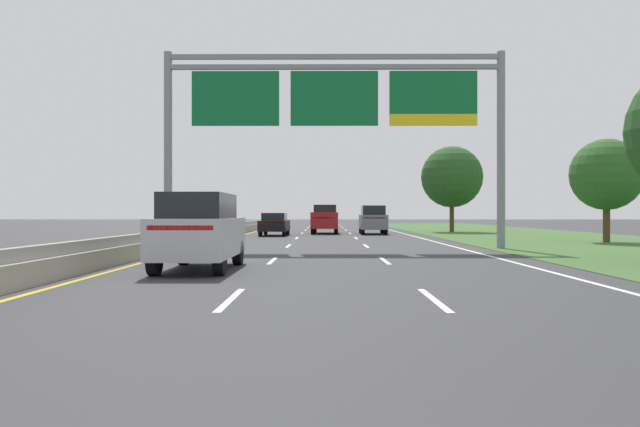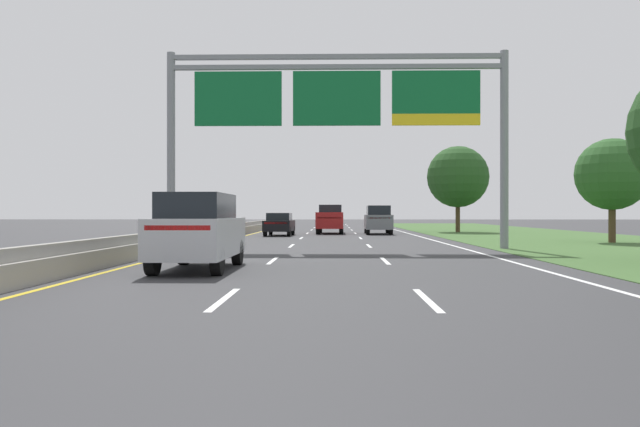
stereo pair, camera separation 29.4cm
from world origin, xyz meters
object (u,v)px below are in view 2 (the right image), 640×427
at_px(car_silver_left_lane_suv, 199,230).
at_px(overhead_sign_gantry, 337,108).
at_px(car_black_left_lane_sedan, 279,224).
at_px(pickup_truck_red, 330,219).
at_px(car_grey_right_lane_suv, 378,219).
at_px(roadside_tree_far, 458,177).
at_px(roadside_tree_mid, 612,174).

bearing_deg(car_silver_left_lane_suv, overhead_sign_gantry, -21.14).
relative_size(overhead_sign_gantry, car_black_left_lane_sedan, 3.39).
bearing_deg(overhead_sign_gantry, pickup_truck_red, 91.10).
xyz_separation_m(car_grey_right_lane_suv, car_black_left_lane_sedan, (-7.06, -3.15, -0.28)).
distance_m(overhead_sign_gantry, car_grey_right_lane_suv, 19.48).
distance_m(car_black_left_lane_sedan, roadside_tree_far, 16.27).
bearing_deg(car_black_left_lane_sedan, roadside_tree_far, -59.74).
relative_size(roadside_tree_mid, roadside_tree_far, 0.78).
distance_m(car_silver_left_lane_suv, car_black_left_lane_sedan, 25.39).
bearing_deg(overhead_sign_gantry, car_black_left_lane_sedan, 104.16).
bearing_deg(roadside_tree_mid, pickup_truck_red, 136.12).
bearing_deg(pickup_truck_red, car_black_left_lane_sedan, 143.12).
height_order(car_silver_left_lane_suv, roadside_tree_far, roadside_tree_far).
bearing_deg(roadside_tree_mid, car_black_left_lane_sedan, 151.83).
height_order(overhead_sign_gantry, pickup_truck_red, overhead_sign_gantry).
distance_m(pickup_truck_red, car_silver_left_lane_suv, 30.07).
height_order(overhead_sign_gantry, car_black_left_lane_sedan, overhead_sign_gantry).
bearing_deg(car_grey_right_lane_suv, car_black_left_lane_sedan, 114.89).
height_order(car_grey_right_lane_suv, car_black_left_lane_sedan, car_grey_right_lane_suv).
xyz_separation_m(car_silver_left_lane_suv, roadside_tree_mid, (18.38, 15.55, 2.50)).
bearing_deg(car_grey_right_lane_suv, roadside_tree_far, -55.58).
distance_m(car_black_left_lane_sedan, roadside_tree_mid, 21.03).
xyz_separation_m(car_grey_right_lane_suv, roadside_tree_far, (6.81, 4.52, 3.41)).
relative_size(pickup_truck_red, car_black_left_lane_sedan, 1.22).
bearing_deg(car_silver_left_lane_suv, roadside_tree_mid, -49.72).
xyz_separation_m(car_silver_left_lane_suv, car_grey_right_lane_suv, (7.06, 28.54, 0.00)).
xyz_separation_m(pickup_truck_red, roadside_tree_mid, (14.88, -14.31, 2.52)).
relative_size(overhead_sign_gantry, car_silver_left_lane_suv, 3.20).
bearing_deg(car_black_left_lane_sedan, car_grey_right_lane_suv, -64.64).
height_order(pickup_truck_red, roadside_tree_far, roadside_tree_far).
distance_m(roadside_tree_mid, roadside_tree_far, 18.11).
xyz_separation_m(pickup_truck_red, car_black_left_lane_sedan, (-3.50, -4.47, -0.26)).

